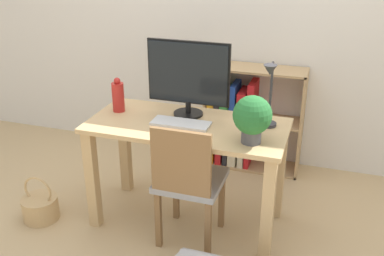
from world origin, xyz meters
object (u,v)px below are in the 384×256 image
keyboard (181,123)px  chair (188,180)px  bookshelf (239,122)px  basket (40,207)px  potted_plant (252,117)px  vase (118,96)px  monitor (188,75)px  desk_lamp (270,90)px

keyboard → chair: chair is taller
bookshelf → basket: size_ratio=2.61×
potted_plant → vase: bearing=167.7°
monitor → desk_lamp: bearing=-7.8°
desk_lamp → chair: bearing=-144.4°
desk_lamp → bookshelf: size_ratio=0.48×
bookshelf → potted_plant: bearing=-74.6°
bookshelf → basket: bearing=-132.8°
bookshelf → keyboard: bearing=-100.8°
monitor → bookshelf: 1.00m
monitor → keyboard: bearing=-87.7°
keyboard → bookshelf: (0.18, 0.94, -0.35)m
vase → chair: size_ratio=0.28×
potted_plant → chair: potted_plant is taller
keyboard → bookshelf: bookshelf is taller
chair → bookshelf: bookshelf is taller
vase → potted_plant: bearing=-12.3°
desk_lamp → chair: size_ratio=0.50×
vase → basket: vase is taller
monitor → keyboard: (0.01, -0.17, -0.26)m
keyboard → basket: keyboard is taller
monitor → basket: bearing=-154.6°
keyboard → vase: 0.49m
basket → vase: bearing=37.6°
desk_lamp → bookshelf: (-0.35, 0.85, -0.60)m
desk_lamp → bookshelf: 1.09m
desk_lamp → basket: desk_lamp is taller
chair → vase: bearing=161.1°
potted_plant → basket: 1.64m
bookshelf → vase: bearing=-127.5°
vase → bookshelf: size_ratio=0.27×
monitor → keyboard: monitor is taller
chair → basket: bearing=-168.7°
keyboard → desk_lamp: (0.53, 0.10, 0.25)m
potted_plant → bookshelf: bearing=105.4°
monitor → bookshelf: monitor is taller
monitor → chair: monitor is taller
vase → desk_lamp: (1.01, 0.01, 0.15)m
desk_lamp → potted_plant: desk_lamp is taller
desk_lamp → basket: 1.77m
keyboard → basket: (-0.95, -0.28, -0.65)m
chair → basket: chair is taller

